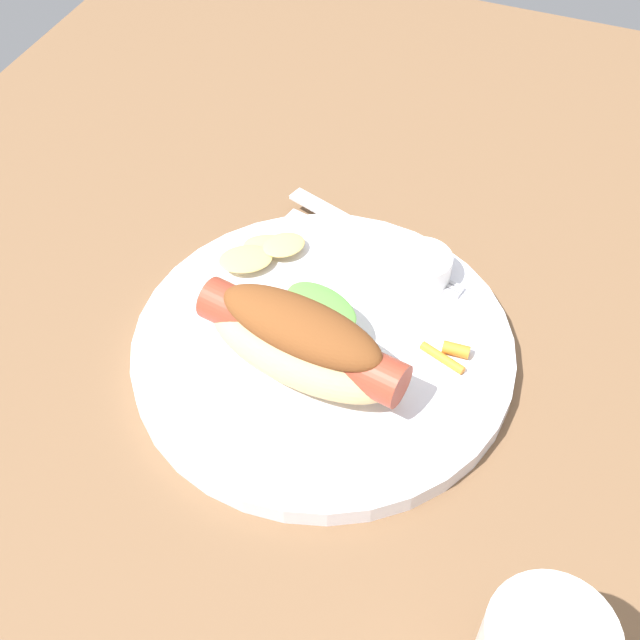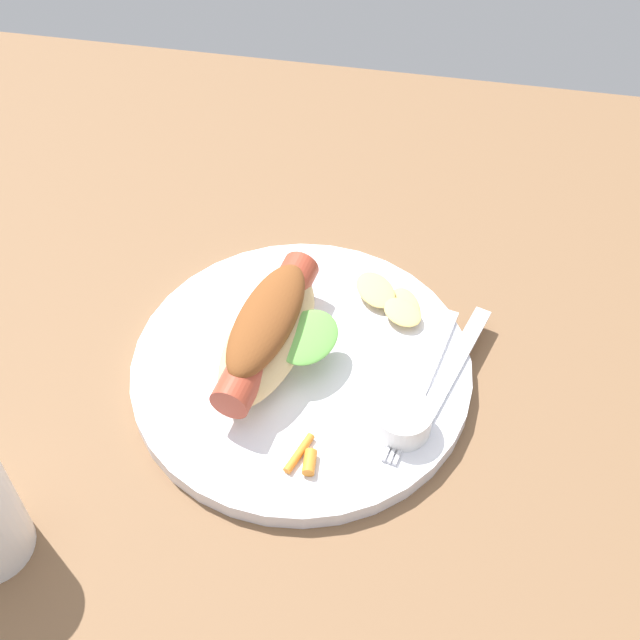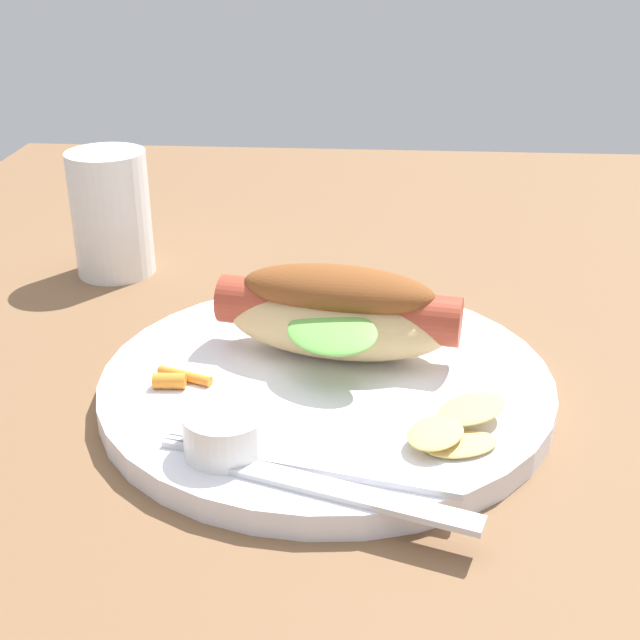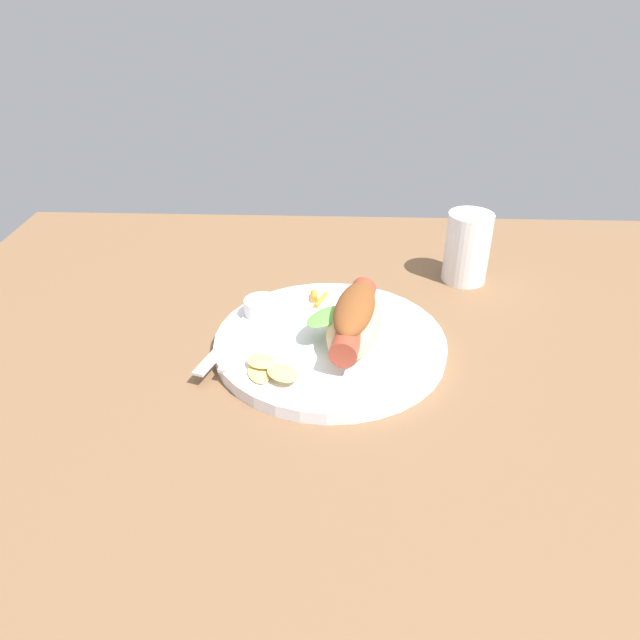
# 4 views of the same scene
# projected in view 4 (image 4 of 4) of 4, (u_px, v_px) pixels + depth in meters

# --- Properties ---
(ground_plane) EXTENTS (1.20, 0.90, 0.02)m
(ground_plane) POSITION_uv_depth(u_px,v_px,m) (353.00, 360.00, 0.74)
(ground_plane) COLOR brown
(plate) EXTENTS (0.29, 0.29, 0.02)m
(plate) POSITION_uv_depth(u_px,v_px,m) (330.00, 343.00, 0.74)
(plate) COLOR white
(plate) RESTS_ON ground_plane
(hot_dog) EXTENTS (0.11, 0.16, 0.06)m
(hot_dog) POSITION_uv_depth(u_px,v_px,m) (355.00, 320.00, 0.72)
(hot_dog) COLOR #DBB77A
(hot_dog) RESTS_ON plate
(sauce_ramekin) EXTENTS (0.05, 0.05, 0.02)m
(sauce_ramekin) POSITION_uv_depth(u_px,v_px,m) (262.00, 308.00, 0.78)
(sauce_ramekin) COLOR white
(sauce_ramekin) RESTS_ON plate
(fork) EXTENTS (0.05, 0.17, 0.00)m
(fork) POSITION_uv_depth(u_px,v_px,m) (247.00, 336.00, 0.74)
(fork) COLOR silver
(fork) RESTS_ON plate
(knife) EXTENTS (0.06, 0.15, 0.00)m
(knife) POSITION_uv_depth(u_px,v_px,m) (230.00, 339.00, 0.73)
(knife) COLOR silver
(knife) RESTS_ON plate
(chips_pile) EXTENTS (0.08, 0.07, 0.01)m
(chips_pile) POSITION_uv_depth(u_px,v_px,m) (269.00, 369.00, 0.67)
(chips_pile) COLOR #E1BD69
(chips_pile) RESTS_ON plate
(carrot_garnish) EXTENTS (0.02, 0.04, 0.01)m
(carrot_garnish) POSITION_uv_depth(u_px,v_px,m) (317.00, 298.00, 0.82)
(carrot_garnish) COLOR orange
(carrot_garnish) RESTS_ON plate
(drinking_cup) EXTENTS (0.07, 0.07, 0.10)m
(drinking_cup) POSITION_uv_depth(u_px,v_px,m) (467.00, 248.00, 0.88)
(drinking_cup) COLOR white
(drinking_cup) RESTS_ON ground_plane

